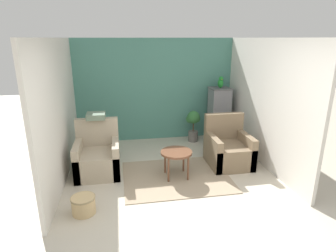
# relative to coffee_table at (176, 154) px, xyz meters

# --- Properties ---
(ground_plane) EXTENTS (20.00, 20.00, 0.00)m
(ground_plane) POSITION_rel_coffee_table_xyz_m (-0.08, -1.29, -0.44)
(ground_plane) COLOR beige
(ground_plane) RESTS_ON ground
(wall_back_accent) EXTENTS (3.86, 0.06, 2.42)m
(wall_back_accent) POSITION_rel_coffee_table_xyz_m (-0.08, 2.13, 0.77)
(wall_back_accent) COLOR #4C897A
(wall_back_accent) RESTS_ON ground_plane
(wall_left) EXTENTS (0.06, 3.39, 2.42)m
(wall_left) POSITION_rel_coffee_table_xyz_m (-1.98, 0.41, 0.77)
(wall_left) COLOR silver
(wall_left) RESTS_ON ground_plane
(wall_right) EXTENTS (0.06, 3.39, 2.42)m
(wall_right) POSITION_rel_coffee_table_xyz_m (1.82, 0.41, 0.77)
(wall_right) COLOR silver
(wall_right) RESTS_ON ground_plane
(area_rug) EXTENTS (1.90, 1.52, 0.01)m
(area_rug) POSITION_rel_coffee_table_xyz_m (-0.00, 0.00, -0.43)
(area_rug) COLOR gray
(area_rug) RESTS_ON ground_plane
(coffee_table) EXTENTS (0.56, 0.56, 0.50)m
(coffee_table) POSITION_rel_coffee_table_xyz_m (0.00, 0.00, 0.00)
(coffee_table) COLOR brown
(coffee_table) RESTS_ON ground_plane
(armchair_left) EXTENTS (0.79, 0.83, 0.97)m
(armchair_left) POSITION_rel_coffee_table_xyz_m (-1.39, 0.42, -0.13)
(armchair_left) COLOR tan
(armchair_left) RESTS_ON ground_plane
(armchair_right) EXTENTS (0.79, 0.83, 0.97)m
(armchair_right) POSITION_rel_coffee_table_xyz_m (1.12, 0.35, -0.13)
(armchair_right) COLOR #7A664C
(armchair_right) RESTS_ON ground_plane
(birdcage) EXTENTS (0.52, 0.52, 1.30)m
(birdcage) POSITION_rel_coffee_table_xyz_m (1.40, 1.72, 0.19)
(birdcage) COLOR #555559
(birdcage) RESTS_ON ground_plane
(parrot) EXTENTS (0.13, 0.23, 0.27)m
(parrot) POSITION_rel_coffee_table_xyz_m (1.40, 1.72, 0.98)
(parrot) COLOR #1E842D
(parrot) RESTS_ON birdcage
(potted_plant) EXTENTS (0.34, 0.31, 0.76)m
(potted_plant) POSITION_rel_coffee_table_xyz_m (0.78, 1.75, 0.03)
(potted_plant) COLOR #66605B
(potted_plant) RESTS_ON ground_plane
(wicker_basket) EXTENTS (0.35, 0.35, 0.26)m
(wicker_basket) POSITION_rel_coffee_table_xyz_m (-1.53, -0.85, -0.30)
(wicker_basket) COLOR tan
(wicker_basket) RESTS_ON ground_plane
(throw_pillow) EXTENTS (0.34, 0.34, 0.10)m
(throw_pillow) POSITION_rel_coffee_table_xyz_m (-1.39, 0.72, 0.58)
(throw_pillow) COLOR slate
(throw_pillow) RESTS_ON armchair_left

